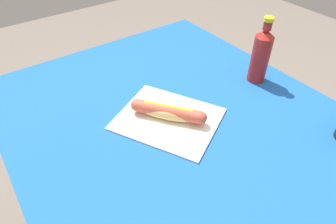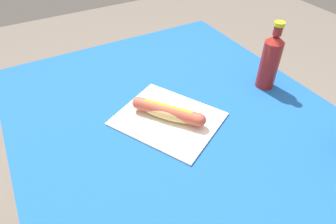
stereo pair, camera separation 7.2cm
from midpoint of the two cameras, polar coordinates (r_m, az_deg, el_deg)
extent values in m
cylinder|color=brown|center=(1.57, 0.76, 1.34)|extent=(0.07, 0.07, 0.75)
cylinder|color=brown|center=(1.39, -23.63, -9.51)|extent=(0.07, 0.07, 0.75)
cube|color=brown|center=(0.86, 1.62, -4.25)|extent=(1.15, 0.86, 0.03)
cube|color=#19519E|center=(0.84, 1.65, -3.44)|extent=(1.21, 0.92, 0.00)
cube|color=silver|center=(0.87, -2.37, -1.44)|extent=(0.36, 0.34, 0.01)
ellipsoid|color=#DBB26B|center=(0.85, -2.41, -0.20)|extent=(0.17, 0.15, 0.04)
cylinder|color=#BC4C38|center=(0.85, -2.42, 0.07)|extent=(0.18, 0.15, 0.04)
sphere|color=#BC4C38|center=(0.88, -8.36, 1.25)|extent=(0.04, 0.04, 0.04)
sphere|color=#BC4C38|center=(0.83, 3.87, -1.18)|extent=(0.04, 0.04, 0.04)
cube|color=yellow|center=(0.84, -2.46, 0.96)|extent=(0.12, 0.10, 0.00)
cylinder|color=maroon|center=(1.03, 15.44, 9.77)|extent=(0.06, 0.06, 0.16)
cone|color=maroon|center=(0.99, 16.41, 14.37)|extent=(0.06, 0.06, 0.02)
cylinder|color=maroon|center=(0.97, 16.70, 15.73)|extent=(0.03, 0.03, 0.03)
cylinder|color=yellow|center=(0.97, 16.93, 16.81)|extent=(0.03, 0.03, 0.01)
camera|label=1|loc=(0.04, -92.42, -2.08)|focal=31.47mm
camera|label=2|loc=(0.04, 87.58, 2.08)|focal=31.47mm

